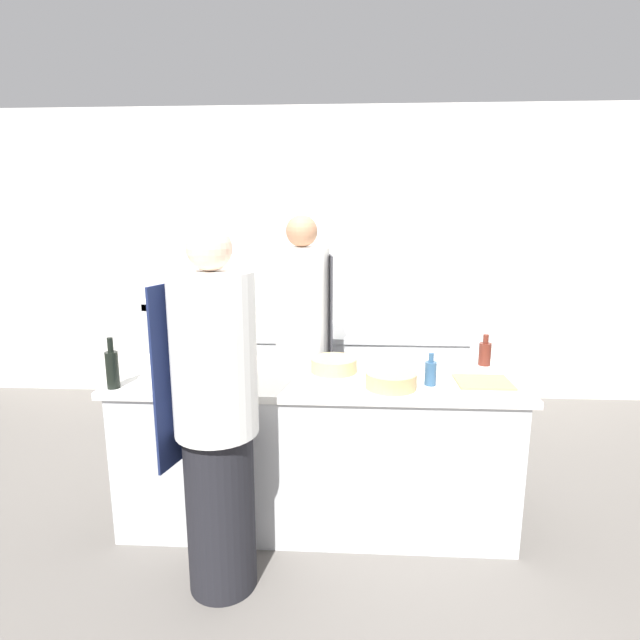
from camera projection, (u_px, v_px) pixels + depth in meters
The scene contains 19 objects.
ground_plane at pixel (317, 513), 3.08m from camera, with size 16.00×16.00×0.00m, color #605B56.
wall_back at pixel (330, 257), 4.87m from camera, with size 8.00×0.06×2.80m.
prep_counter at pixel (317, 445), 2.99m from camera, with size 2.30×0.77×0.89m.
pass_counter at pixel (353, 381), 4.15m from camera, with size 1.78×0.70×0.89m.
oven_range at pixel (199, 352), 4.76m from camera, with size 0.92×0.63×1.05m.
chef_at_prep_near at pixel (216, 418), 2.31m from camera, with size 0.44×0.42×1.76m.
chef_at_stove at pixel (303, 344), 3.54m from camera, with size 0.41×0.39×1.80m.
bottle_olive_oil at pixel (198, 361), 2.74m from camera, with size 0.06×0.06×0.30m.
bottle_vinegar at pixel (209, 344), 3.14m from camera, with size 0.07×0.07×0.28m.
bottle_wine at pixel (485, 353), 3.06m from camera, with size 0.07×0.07×0.19m.
bottle_cooking_oil at pixel (431, 372), 2.70m from camera, with size 0.06×0.06×0.18m.
bottle_sauce at pixel (292, 350), 3.09m from camera, with size 0.07×0.07×0.22m.
bottle_water at pixel (112, 368), 2.65m from camera, with size 0.07×0.07×0.28m.
bowl_mixing_large at pixel (391, 380), 2.66m from camera, with size 0.27×0.27×0.08m.
bowl_prep_small at pixel (218, 369), 2.89m from camera, with size 0.16×0.16×0.07m.
bowl_ceramic_blue at pixel (334, 365), 2.94m from camera, with size 0.27×0.27×0.08m.
bowl_wooden_salad at pixel (440, 361), 3.01m from camera, with size 0.28×0.28×0.08m.
cup at pixel (239, 375), 2.76m from camera, with size 0.09×0.09×0.08m.
cutting_board at pixel (483, 382), 2.74m from camera, with size 0.29×0.24×0.01m.
Camera 1 is at (0.18, -2.76, 1.80)m, focal length 28.00 mm.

